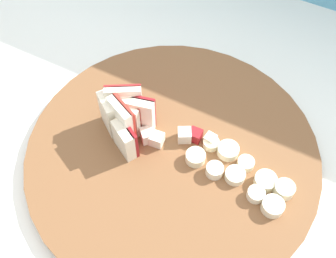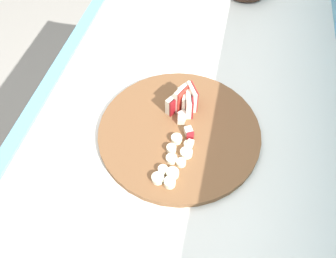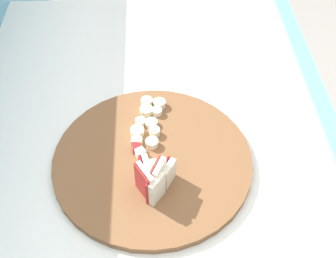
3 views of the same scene
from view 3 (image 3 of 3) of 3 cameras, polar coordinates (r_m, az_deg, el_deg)
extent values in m
cylinder|color=brown|center=(0.89, -1.87, -4.07)|extent=(0.40, 0.40, 0.02)
cube|color=#A32323|center=(0.81, -1.80, -7.56)|extent=(0.03, 0.03, 0.06)
cube|color=beige|center=(0.81, -1.42, -7.76)|extent=(0.04, 0.03, 0.06)
cube|color=maroon|center=(0.84, -0.45, -5.54)|extent=(0.04, 0.03, 0.05)
cube|color=beige|center=(0.83, 0.05, -5.75)|extent=(0.04, 0.03, 0.05)
cube|color=#B22D23|center=(0.82, -1.59, -6.00)|extent=(0.04, 0.02, 0.07)
cube|color=#EFE5CC|center=(0.82, -1.15, -6.15)|extent=(0.04, 0.03, 0.07)
cube|color=#B22D23|center=(0.82, -2.50, -6.75)|extent=(0.05, 0.01, 0.05)
cube|color=#EFE5CC|center=(0.82, -2.15, -6.74)|extent=(0.05, 0.01, 0.05)
cube|color=maroon|center=(0.83, -3.23, -5.98)|extent=(0.05, 0.02, 0.06)
cube|color=beige|center=(0.83, -2.69, -5.87)|extent=(0.05, 0.02, 0.06)
cube|color=#A32323|center=(0.81, -3.35, -6.99)|extent=(0.04, 0.03, 0.07)
cube|color=#EFE5CC|center=(0.81, -2.98, -6.81)|extent=(0.05, 0.03, 0.07)
cube|color=maroon|center=(0.81, -2.89, -7.21)|extent=(0.03, 0.03, 0.06)
cube|color=beige|center=(0.82, -2.59, -6.98)|extent=(0.04, 0.03, 0.06)
cube|color=beige|center=(0.87, -2.23, -4.66)|extent=(0.02, 0.02, 0.02)
cube|color=white|center=(0.86, -1.90, -5.36)|extent=(0.03, 0.03, 0.02)
cube|color=maroon|center=(0.89, -4.04, -2.53)|extent=(0.02, 0.02, 0.02)
cube|color=#EFE5CC|center=(0.91, -4.29, -1.59)|extent=(0.02, 0.02, 0.01)
cube|color=beige|center=(0.86, -1.74, -5.03)|extent=(0.02, 0.02, 0.01)
cube|color=white|center=(0.89, -3.58, -3.14)|extent=(0.02, 0.02, 0.02)
cylinder|color=beige|center=(0.90, -2.12, -1.80)|extent=(0.03, 0.03, 0.01)
cylinder|color=white|center=(0.92, -1.74, -0.34)|extent=(0.02, 0.02, 0.01)
cylinder|color=#F4EAC6|center=(0.94, -1.88, 0.78)|extent=(0.03, 0.03, 0.01)
cylinder|color=white|center=(0.97, -1.43, 2.26)|extent=(0.02, 0.02, 0.01)
cylinder|color=#F4EAC6|center=(0.98, -1.13, 3.30)|extent=(0.03, 0.03, 0.01)
cylinder|color=beige|center=(0.91, -4.02, -1.50)|extent=(0.02, 0.02, 0.01)
cylinder|color=#F4EAC6|center=(0.93, -3.99, -0.28)|extent=(0.03, 0.03, 0.01)
cylinder|color=beige|center=(0.95, -3.57, 0.97)|extent=(0.02, 0.02, 0.01)
cylinder|color=beige|center=(0.97, -2.80, 2.40)|extent=(0.03, 0.03, 0.01)
cylinder|color=beige|center=(0.99, -2.76, 3.49)|extent=(0.03, 0.03, 0.02)
camera|label=1|loc=(0.76, 18.97, 28.28)|focal=42.97mm
camera|label=2|loc=(1.07, -10.81, 46.32)|focal=37.03mm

